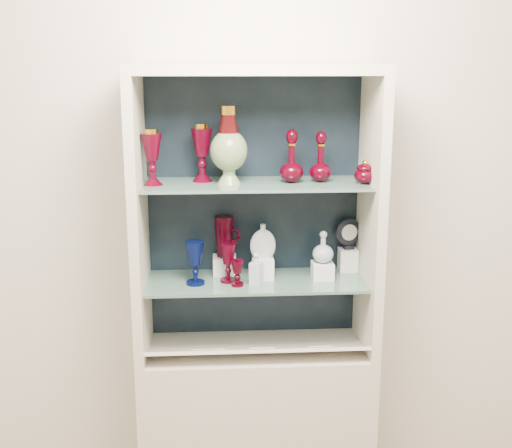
{
  "coord_description": "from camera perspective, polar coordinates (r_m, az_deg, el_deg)",
  "views": [
    {
      "loc": [
        -0.16,
        -1.04,
        1.93
      ],
      "look_at": [
        0.0,
        1.53,
        1.3
      ],
      "focal_mm": 45.0,
      "sensor_mm": 36.0,
      "label": 1
    }
  ],
  "objects": [
    {
      "name": "riser_flat_flask",
      "position": [
        2.75,
        0.61,
        -3.94
      ],
      "size": [
        0.09,
        0.09,
        0.09
      ],
      "primitive_type": "cube",
      "color": "silver",
      "rests_on": "shelf_lower"
    },
    {
      "name": "clear_round_decanter",
      "position": [
        2.73,
        5.98,
        -2.11
      ],
      "size": [
        0.1,
        0.1,
        0.13
      ],
      "primitive_type": null,
      "rotation": [
        0.0,
        0.0,
        -0.11
      ],
      "color": "#A5B1C0",
      "rests_on": "riser_clear_round_decanter"
    },
    {
      "name": "label_card_1",
      "position": [
        2.74,
        5.73,
        -10.78
      ],
      "size": [
        0.1,
        0.06,
        0.03
      ],
      "primitive_type": "cube",
      "rotation": [
        -0.44,
        0.0,
        0.0
      ],
      "color": "white",
      "rests_on": "label_ledge"
    },
    {
      "name": "label_card_0",
      "position": [
        2.71,
        -4.57,
        -11.06
      ],
      "size": [
        0.1,
        0.06,
        0.03
      ],
      "primitive_type": "cube",
      "rotation": [
        -0.44,
        0.0,
        0.0
      ],
      "color": "white",
      "rests_on": "label_ledge"
    },
    {
      "name": "shelf_upper",
      "position": [
        2.64,
        -0.03,
        3.57
      ],
      "size": [
        0.92,
        0.34,
        0.01
      ],
      "primitive_type": "cube",
      "color": "slate",
      "rests_on": "cabinet_side_left"
    },
    {
      "name": "clear_square_bottle",
      "position": [
        2.67,
        0.0,
        -3.96
      ],
      "size": [
        0.06,
        0.06,
        0.14
      ],
      "primitive_type": null,
      "rotation": [
        0.0,
        0.0,
        -0.42
      ],
      "color": "#A5B1C0",
      "rests_on": "shelf_lower"
    },
    {
      "name": "cabinet_top_cap",
      "position": [
        2.58,
        0.0,
        13.53
      ],
      "size": [
        1.0,
        0.4,
        0.04
      ],
      "primitive_type": "cube",
      "color": "beige",
      "rests_on": "cabinet_side_left"
    },
    {
      "name": "label_ledge",
      "position": [
        2.72,
        0.15,
        -11.26
      ],
      "size": [
        0.92,
        0.17,
        0.09
      ],
      "primitive_type": "cube",
      "rotation": [
        -0.44,
        0.0,
        0.0
      ],
      "color": "beige",
      "rests_on": "cabinet_base"
    },
    {
      "name": "shelf_lower",
      "position": [
        2.74,
        -0.03,
        -5.11
      ],
      "size": [
        0.92,
        0.34,
        0.01
      ],
      "primitive_type": "cube",
      "color": "slate",
      "rests_on": "cabinet_side_left"
    },
    {
      "name": "riser_cameo_medallion",
      "position": [
        2.88,
        8.17,
        -3.16
      ],
      "size": [
        0.08,
        0.08,
        0.1
      ],
      "primitive_type": "cube",
      "color": "silver",
      "rests_on": "shelf_lower"
    },
    {
      "name": "flat_flask",
      "position": [
        2.71,
        0.62,
        -1.49
      ],
      "size": [
        0.11,
        0.05,
        0.15
      ],
      "primitive_type": null,
      "rotation": [
        0.0,
        0.0,
        0.05
      ],
      "color": "#B2BFC6",
      "rests_on": "riser_flat_flask"
    },
    {
      "name": "cabinet_side_left",
      "position": [
        2.66,
        -10.38,
        0.37
      ],
      "size": [
        0.04,
        0.4,
        1.15
      ],
      "primitive_type": "cube",
      "color": "beige",
      "rests_on": "cabinet_base"
    },
    {
      "name": "enamel_urn",
      "position": [
        2.59,
        -2.44,
        7.01
      ],
      "size": [
        0.19,
        0.19,
        0.31
      ],
      "primitive_type": null,
      "rotation": [
        0.0,
        0.0,
        0.26
      ],
      "color": "#0D3F24",
      "rests_on": "shelf_upper"
    },
    {
      "name": "ruby_goblet_tall",
      "position": [
        2.7,
        -2.49,
        -3.45
      ],
      "size": [
        0.08,
        0.08,
        0.17
      ],
      "primitive_type": null,
      "rotation": [
        0.0,
        0.0,
        -0.19
      ],
      "color": "#420010",
      "rests_on": "shelf_lower"
    },
    {
      "name": "wall_back",
      "position": [
        2.84,
        -0.28,
        3.01
      ],
      "size": [
        3.5,
        0.02,
        2.8
      ],
      "primitive_type": "cube",
      "color": "silver",
      "rests_on": "ground"
    },
    {
      "name": "cameo_medallion",
      "position": [
        2.85,
        8.25,
        -0.84
      ],
      "size": [
        0.12,
        0.06,
        0.14
      ],
      "primitive_type": null,
      "rotation": [
        0.0,
        0.0,
        0.18
      ],
      "color": "black",
      "rests_on": "riser_cameo_medallion"
    },
    {
      "name": "cabinet_base",
      "position": [
        3.01,
        0.0,
        -17.39
      ],
      "size": [
        1.0,
        0.4,
        0.75
      ],
      "primitive_type": "cube",
      "color": "beige",
      "rests_on": "ground"
    },
    {
      "name": "lidded_bowl",
      "position": [
        2.64,
        9.65,
        4.61
      ],
      "size": [
        0.11,
        0.11,
        0.1
      ],
      "primitive_type": null,
      "rotation": [
        0.0,
        0.0,
        0.25
      ],
      "color": "#3E000C",
      "rests_on": "shelf_upper"
    },
    {
      "name": "ruby_goblet_small",
      "position": [
        2.65,
        -1.67,
        -4.39
      ],
      "size": [
        0.07,
        0.07,
        0.11
      ],
      "primitive_type": null,
      "rotation": [
        0.0,
        0.0,
        -0.27
      ],
      "color": "#3E000C",
      "rests_on": "shelf_lower"
    },
    {
      "name": "cabinet_back_panel",
      "position": [
        2.83,
        -0.24,
        1.4
      ],
      "size": [
        0.98,
        0.02,
        1.15
      ],
      "primitive_type": "cube",
      "color": "black",
      "rests_on": "cabinet_base"
    },
    {
      "name": "cabinet_side_right",
      "position": [
        2.72,
        10.16,
        0.66
      ],
      "size": [
        0.04,
        0.4,
        1.15
      ],
      "primitive_type": "cube",
      "color": "beige",
      "rests_on": "cabinet_base"
    },
    {
      "name": "cobalt_goblet",
      "position": [
        2.67,
        -5.44,
        -3.46
      ],
      "size": [
        0.09,
        0.09,
        0.18
      ],
      "primitive_type": null,
      "rotation": [
        0.0,
        0.0,
        -0.16
      ],
      "color": "#010B3D",
      "rests_on": "shelf_lower"
    },
    {
      "name": "label_card_2",
      "position": [
        2.71,
        0.51,
        -10.97
      ],
      "size": [
        0.1,
        0.06,
        0.03
      ],
      "primitive_type": "cube",
      "rotation": [
        -0.44,
        0.0,
        0.0
      ],
      "color": "white",
      "rests_on": "label_ledge"
    },
    {
      "name": "riser_ruby_pitcher",
      "position": [
        2.81,
        -2.81,
        -3.67
      ],
      "size": [
        0.1,
        0.1,
        0.08
      ],
      "primitive_type": "cube",
      "color": "silver",
      "rests_on": "shelf_lower"
    },
    {
      "name": "ruby_pitcher",
      "position": [
        2.77,
        -2.84,
        -1.12
      ],
      "size": [
        0.15,
        0.12,
        0.18
      ],
      "primitive_type": null,
      "rotation": [
        0.0,
        0.0,
        -0.31
      ],
      "color": "#420010",
      "rests_on": "riser_ruby_pitcher"
    },
    {
      "name": "ruby_decanter_a",
      "position": [
        2.65,
        5.78,
        6.26
      ],
      "size": [
        0.12,
        0.12,
        0.23
      ],
      "primitive_type": null,
      "rotation": [
        0.0,
        0.0,
        0.37
      ],
      "color": "#3E000C",
      "rests_on": "shelf_upper"
    },
    {
      "name": "riser_clear_round_decanter",
      "position": [
        2.76,
        5.93,
        -4.13
      ],
      "size": [
        0.09,
        0.09,
        0.07
      ],
      "primitive_type": "cube",
      "color": "silver",
      "rests_on": "shelf_lower"
    },
    {
      "name": "pedestal_lamp_left",
      "position": [
        2.6,
        -9.23,
        5.88
      ],
      "size": [
        0.09,
        0.09,
        0.22
      ],
      "primitive_type": null,
      "rotation": [
        0.0,
        0.0,
        -0.03
      ],
      "color": "#420010",
      "rests_on": "shelf_upper"
    },
    {
      "name": "pedestal_lamp_right",
      "position": [
        2.66,
        -4.82,
        6.34
      ],
      "size": [
        0.12,
        0.12,
        0.24
      ],
      "primitive_type": null,
      "rotation": [
        0.0,
        0.0,
        -0.39
      ],
      "color": "#420010",
      "rests_on": "shelf_upper"
    },
    {
      "name": "label_card_3",
      "position": [
        2.71,
        -3.89,
        -11.06
      ],
      "size": [
        0.1,
        0.06,
        0.03
      ],
      "primitive_type": "cube",
      "rotation": [
        -0.44,
        0.0,
        0.0
      ],
      "color": "white",
      "rests_on": "label_ledge"
    },
    {
      "name": "ruby_decanter_b",
      "position": [
        2.63,
        3.19,
        6.19
      ],
      "size": [
        0.13,
        0.13,
        0.23
      ],
      "primitive_type": null,
      "rotation": [
        0.0,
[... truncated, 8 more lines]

